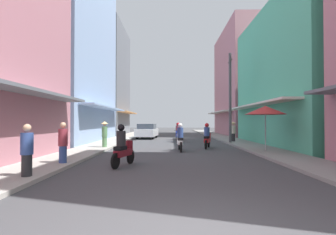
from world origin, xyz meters
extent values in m
plane|color=#424244|center=(0.00, 18.94, 0.00)|extent=(100.94, 100.94, 0.00)
cube|color=#ADA89E|center=(-4.99, 18.94, 0.06)|extent=(2.14, 53.88, 0.12)
cube|color=gray|center=(4.99, 18.94, 0.06)|extent=(2.14, 53.88, 0.12)
cube|color=slate|center=(-5.56, 5.08, 2.80)|extent=(1.10, 10.95, 0.12)
cube|color=#8CA5CC|center=(-9.06, 17.57, 7.35)|extent=(6.00, 11.69, 14.69)
cube|color=#8CA5CC|center=(-5.56, 17.57, 2.80)|extent=(1.10, 10.52, 0.12)
cube|color=slate|center=(-9.06, 28.42, 6.70)|extent=(6.00, 9.28, 13.39)
cube|color=#D88C4C|center=(-5.56, 28.42, 2.80)|extent=(1.10, 8.35, 0.12)
cube|color=#4CB28C|center=(9.06, 14.37, 4.76)|extent=(6.00, 12.72, 9.52)
cube|color=silver|center=(5.56, 14.37, 2.80)|extent=(1.10, 11.45, 0.12)
cube|color=#B7727F|center=(9.06, 27.64, 6.35)|extent=(6.00, 11.96, 12.71)
cube|color=silver|center=(5.56, 27.64, 2.80)|extent=(1.10, 10.77, 0.12)
cylinder|color=black|center=(0.24, 16.98, 0.28)|extent=(0.16, 0.57, 0.56)
cylinder|color=black|center=(0.42, 18.22, 0.28)|extent=(0.16, 0.57, 0.56)
cube|color=#1E38B7|center=(0.34, 17.65, 0.50)|extent=(0.42, 1.03, 0.24)
cube|color=black|center=(0.37, 17.84, 0.70)|extent=(0.36, 0.59, 0.14)
cylinder|color=#1E38B7|center=(0.26, 17.10, 0.70)|extent=(0.28, 0.28, 0.45)
cylinder|color=black|center=(0.26, 17.10, 0.95)|extent=(0.55, 0.11, 0.03)
cylinder|color=#99333F|center=(0.36, 17.79, 1.05)|extent=(0.34, 0.34, 0.55)
sphere|color=red|center=(0.36, 17.79, 1.45)|extent=(0.26, 0.26, 0.26)
cylinder|color=black|center=(2.18, 13.13, 0.28)|extent=(0.23, 0.56, 0.56)
cylinder|color=black|center=(1.83, 11.93, 0.28)|extent=(0.23, 0.56, 0.56)
cube|color=red|center=(1.99, 12.48, 0.50)|extent=(0.55, 1.04, 0.24)
cube|color=black|center=(1.93, 12.29, 0.70)|extent=(0.43, 0.62, 0.14)
cylinder|color=red|center=(2.14, 13.01, 0.70)|extent=(0.28, 0.28, 0.45)
cylinder|color=black|center=(2.14, 13.01, 0.95)|extent=(0.54, 0.18, 0.03)
cylinder|color=#334C8C|center=(1.95, 12.34, 1.05)|extent=(0.34, 0.34, 0.55)
sphere|color=red|center=(1.95, 12.34, 1.45)|extent=(0.26, 0.26, 0.26)
cylinder|color=black|center=(-1.89, 6.64, 0.28)|extent=(0.23, 0.56, 0.56)
cylinder|color=black|center=(-2.24, 5.44, 0.28)|extent=(0.23, 0.56, 0.56)
cube|color=maroon|center=(-2.08, 6.00, 0.50)|extent=(0.55, 1.04, 0.24)
cube|color=black|center=(-2.13, 5.80, 0.70)|extent=(0.42, 0.62, 0.14)
cylinder|color=maroon|center=(-1.93, 6.52, 0.70)|extent=(0.28, 0.28, 0.45)
cylinder|color=black|center=(-1.93, 6.52, 0.95)|extent=(0.54, 0.18, 0.03)
cylinder|color=#262628|center=(-2.12, 5.85, 1.05)|extent=(0.34, 0.34, 0.55)
sphere|color=black|center=(-2.12, 5.85, 1.45)|extent=(0.26, 0.26, 0.26)
cylinder|color=black|center=(0.46, 20.57, 0.28)|extent=(0.16, 0.57, 0.56)
cylinder|color=black|center=(0.29, 19.33, 0.28)|extent=(0.16, 0.57, 0.56)
cube|color=black|center=(0.37, 19.90, 0.50)|extent=(0.41, 1.03, 0.24)
cube|color=black|center=(0.34, 19.70, 0.70)|extent=(0.35, 0.59, 0.14)
cylinder|color=black|center=(0.45, 20.44, 0.70)|extent=(0.28, 0.28, 0.45)
cylinder|color=black|center=(0.45, 20.44, 0.95)|extent=(0.55, 0.10, 0.03)
cylinder|color=#262628|center=(0.35, 19.75, 1.05)|extent=(0.34, 0.34, 0.55)
sphere|color=maroon|center=(0.35, 19.75, 1.45)|extent=(0.26, 0.26, 0.26)
cylinder|color=black|center=(0.95, 31.53, 0.28)|extent=(0.17, 0.57, 0.56)
cylinder|color=black|center=(0.73, 30.30, 0.28)|extent=(0.17, 0.57, 0.56)
cube|color=#197233|center=(0.83, 30.87, 0.50)|extent=(0.45, 1.03, 0.24)
cube|color=black|center=(0.80, 30.67, 0.70)|extent=(0.37, 0.60, 0.14)
cylinder|color=#197233|center=(0.92, 31.41, 0.70)|extent=(0.28, 0.28, 0.45)
cylinder|color=black|center=(0.92, 31.41, 0.95)|extent=(0.55, 0.12, 0.03)
cylinder|color=black|center=(0.21, 11.70, 0.28)|extent=(0.11, 0.56, 0.56)
cylinder|color=black|center=(0.27, 10.45, 0.28)|extent=(0.11, 0.56, 0.56)
cube|color=silver|center=(0.24, 11.02, 0.50)|extent=(0.33, 1.01, 0.24)
cube|color=black|center=(0.25, 10.82, 0.70)|extent=(0.31, 0.57, 0.14)
cylinder|color=silver|center=(0.22, 11.57, 0.70)|extent=(0.28, 0.28, 0.45)
cylinder|color=black|center=(0.22, 11.57, 0.95)|extent=(0.55, 0.06, 0.03)
cylinder|color=#334C8C|center=(0.25, 10.87, 1.05)|extent=(0.34, 0.34, 0.55)
sphere|color=silver|center=(0.25, 10.87, 1.45)|extent=(0.26, 0.26, 0.26)
cube|color=silver|center=(-2.61, 21.98, 0.60)|extent=(2.06, 4.22, 0.70)
cube|color=#333D47|center=(-2.62, 21.83, 1.15)|extent=(1.75, 2.21, 0.60)
cylinder|color=black|center=(-3.27, 23.28, 0.32)|extent=(0.23, 0.65, 0.64)
cylinder|color=black|center=(-1.77, 23.17, 0.32)|extent=(0.23, 0.65, 0.64)
cylinder|color=black|center=(-3.45, 20.78, 0.32)|extent=(0.23, 0.65, 0.64)
cylinder|color=black|center=(-1.96, 20.67, 0.32)|extent=(0.23, 0.65, 0.64)
cylinder|color=#334C8C|center=(-4.33, 6.02, 0.38)|extent=(0.28, 0.28, 0.76)
cylinder|color=#99333F|center=(-4.33, 6.02, 1.07)|extent=(0.34, 0.34, 0.64)
sphere|color=tan|center=(-4.33, 6.02, 1.53)|extent=(0.22, 0.22, 0.22)
cylinder|color=#598C59|center=(-4.33, 12.11, 0.37)|extent=(0.28, 0.28, 0.74)
cylinder|color=#598C59|center=(-4.33, 12.11, 1.06)|extent=(0.34, 0.34, 0.63)
sphere|color=tan|center=(-4.33, 12.11, 1.51)|extent=(0.22, 0.22, 0.22)
cone|color=#D1B77A|center=(-4.33, 12.11, 1.61)|extent=(0.44, 0.44, 0.16)
cylinder|color=#262628|center=(4.65, 16.79, 0.37)|extent=(0.28, 0.28, 0.74)
cylinder|color=beige|center=(4.65, 16.79, 1.05)|extent=(0.34, 0.34, 0.62)
sphere|color=tan|center=(4.65, 16.79, 1.50)|extent=(0.22, 0.22, 0.22)
cone|color=#D1B77A|center=(4.65, 16.79, 1.60)|extent=(0.44, 0.44, 0.16)
cylinder|color=#262628|center=(-4.37, 3.66, 0.37)|extent=(0.28, 0.28, 0.73)
cylinder|color=#334C8C|center=(-4.37, 3.66, 1.04)|extent=(0.34, 0.34, 0.62)
sphere|color=tan|center=(-4.37, 3.66, 1.49)|extent=(0.22, 0.22, 0.22)
cylinder|color=#99999E|center=(4.67, 9.93, 1.16)|extent=(0.05, 0.05, 2.32)
cone|color=#BF3333|center=(4.67, 9.93, 2.27)|extent=(2.10, 2.10, 0.45)
cylinder|color=#4C4C4F|center=(4.17, 15.72, 3.40)|extent=(0.20, 0.20, 6.81)
cylinder|color=#3F382D|center=(4.17, 15.72, 6.21)|extent=(0.08, 1.20, 0.08)
camera|label=1|loc=(-0.31, -3.64, 1.66)|focal=27.66mm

